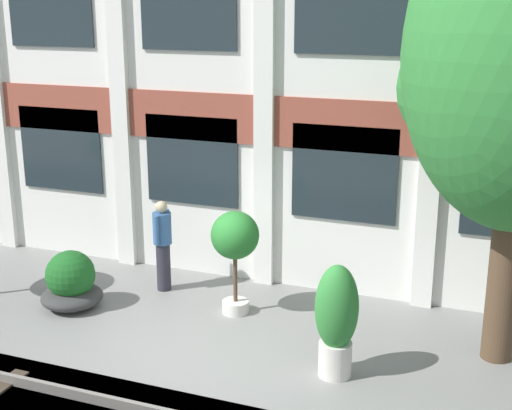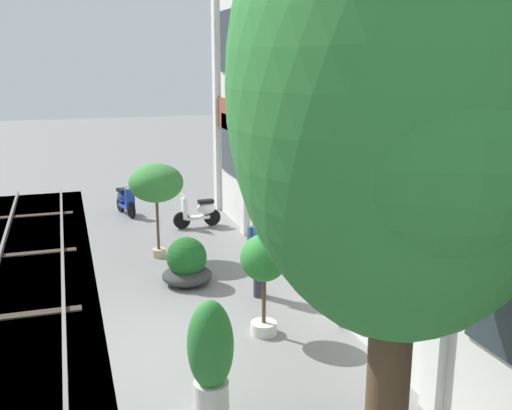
# 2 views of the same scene
# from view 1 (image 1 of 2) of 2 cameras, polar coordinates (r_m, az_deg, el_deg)

# --- Properties ---
(ground_plane) EXTENTS (80.00, 80.00, 0.00)m
(ground_plane) POSITION_cam_1_polar(r_m,az_deg,el_deg) (11.28, -4.52, -11.33)
(ground_plane) COLOR slate
(apartment_facade) EXTENTS (18.11, 0.64, 7.00)m
(apartment_facade) POSITION_cam_1_polar(r_m,az_deg,el_deg) (13.01, 1.12, 8.66)
(apartment_facade) COLOR silver
(apartment_facade) RESTS_ON ground
(potted_plant_glazed_jar) EXTENTS (0.62, 0.62, 1.68)m
(potted_plant_glazed_jar) POSITION_cam_1_polar(r_m,az_deg,el_deg) (10.17, 6.45, -8.95)
(potted_plant_glazed_jar) COLOR beige
(potted_plant_glazed_jar) RESTS_ON ground
(potted_plant_wide_bowl) EXTENTS (1.08, 1.08, 1.02)m
(potted_plant_wide_bowl) POSITION_cam_1_polar(r_m,az_deg,el_deg) (12.88, -14.58, -6.11)
(potted_plant_wide_bowl) COLOR #333333
(potted_plant_wide_bowl) RESTS_ON ground
(potted_plant_tall_urn) EXTENTS (0.81, 0.81, 1.81)m
(potted_plant_tall_urn) POSITION_cam_1_polar(r_m,az_deg,el_deg) (11.94, -1.69, -2.91)
(potted_plant_tall_urn) COLOR beige
(potted_plant_tall_urn) RESTS_ON ground
(resident_by_doorway) EXTENTS (0.34, 0.53, 1.71)m
(resident_by_doorway) POSITION_cam_1_polar(r_m,az_deg,el_deg) (13.13, -7.48, -3.00)
(resident_by_doorway) COLOR #282833
(resident_by_doorway) RESTS_ON ground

